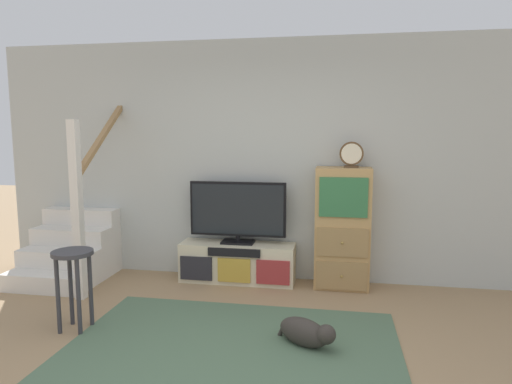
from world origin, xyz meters
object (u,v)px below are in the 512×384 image
television (238,211)px  bar_stool_near (73,271)px  desk_clock (351,155)px  side_cabinet (342,228)px  dog (307,332)px  media_console (238,262)px

television → bar_stool_near: bearing=-126.2°
desk_clock → television: bearing=178.7°
side_cabinet → bar_stool_near: size_ratio=1.89×
side_cabinet → dog: bearing=-101.0°
side_cabinet → desk_clock: 0.79m
bar_stool_near → dog: size_ratio=1.40×
side_cabinet → desk_clock: bearing=-11.5°
television → dog: size_ratio=2.20×
desk_clock → side_cabinet: bearing=168.5°
side_cabinet → dog: size_ratio=2.65×
media_console → desk_clock: size_ratio=4.73×
desk_clock → bar_stool_near: (-2.32, -1.47, -0.93)m
bar_stool_near → media_console: bearing=53.3°
dog → desk_clock: bearing=76.1°
dog → television: bearing=120.6°
media_console → television: bearing=90.0°
desk_clock → bar_stool_near: size_ratio=0.39×
media_console → television: 0.59m
desk_clock → bar_stool_near: 2.90m
side_cabinet → dog: 1.57m
side_cabinet → television: bearing=179.3°
media_console → television: size_ratio=1.19×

